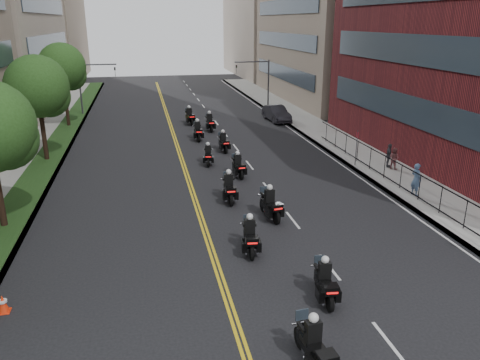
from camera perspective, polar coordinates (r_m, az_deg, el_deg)
The scene contains 26 objects.
ground at distance 15.52m, azimuth 6.62°, elevation -20.61°, with size 160.00×160.00×0.00m, color black.
sidewalk_right at distance 40.88m, azimuth 11.72°, elevation 4.64°, with size 4.00×90.00×0.15m, color gray.
sidewalk_left at distance 38.40m, azimuth -23.36°, elevation 2.55°, with size 4.00×90.00×0.15m, color gray.
grass_strip at distance 38.22m, azimuth -22.21°, elevation 2.78°, with size 2.00×90.00×0.04m, color #1A3A15.
building_right_far at distance 92.94m, azimuth 4.40°, elevation 20.74°, with size 15.00×28.00×26.00m, color #9F9080.
building_left_far at distance 91.13m, azimuth -24.67°, elevation 19.24°, with size 16.00×28.00×26.00m, color gray.
iron_fence at distance 29.15m, azimuth 20.00°, elevation -0.17°, with size 0.05×28.00×1.50m.
street_trees at distance 31.05m, azimuth -24.96°, elevation 8.40°, with size 4.40×38.40×7.98m.
traffic_signal_right at distance 55.35m, azimuth 2.51°, elevation 12.46°, with size 4.09×0.20×5.60m.
traffic_signal_left at distance 53.92m, azimuth -17.97°, elevation 11.42°, with size 4.09×0.20×5.60m.
motorcycle_0 at distance 14.79m, azimuth 9.05°, elevation -19.51°, with size 0.68×2.42×1.79m.
motorcycle_1 at distance 17.88m, azimuth 10.31°, elevation -12.27°, with size 0.67×2.33×1.72m.
motorcycle_2 at distance 20.95m, azimuth 1.22°, elevation -6.98°, with size 0.71×2.42×1.79m.
motorcycle_3 at distance 24.41m, azimuth 3.73°, elevation -3.10°, with size 0.75×2.48×1.84m.
motorcycle_4 at distance 26.71m, azimuth -1.34°, elevation -1.07°, with size 0.63×2.52×1.86m.
motorcycle_5 at distance 30.96m, azimuth -0.23°, elevation 1.65°, with size 0.60×2.33×1.72m.
motorcycle_6 at distance 33.70m, azimuth -3.91°, elevation 2.97°, with size 0.65×2.20×1.63m.
motorcycle_7 at distance 37.10m, azimuth -2.04°, elevation 4.55°, with size 0.60×2.33×1.72m.
motorcycle_8 at distance 40.83m, azimuth -5.18°, elevation 5.89°, with size 0.58×2.53×1.87m.
motorcycle_9 at distance 44.26m, azimuth -3.71°, elevation 6.95°, with size 0.58×2.54×1.87m.
motorcycle_10 at distance 47.25m, azimuth -6.16°, elevation 7.64°, with size 0.78×2.54×1.88m.
parked_sedan at distance 48.69m, azimuth 4.46°, elevation 8.08°, with size 1.67×4.79×1.58m, color black.
pedestrian_a at distance 28.96m, azimuth 20.68°, elevation 0.08°, with size 0.70×0.46×1.93m, color #496287.
pedestrian_b at distance 33.76m, azimuth 18.24°, elevation 2.53°, with size 0.73×0.57×1.49m, color brown.
pedestrian_c at distance 34.02m, azimuth 17.70°, elevation 2.86°, with size 0.98×0.41×1.67m, color #39393F.
traffic_cone at distance 19.07m, azimuth -26.92°, elevation -13.31°, with size 0.41×0.41×0.68m.
Camera 1 is at (-4.09, -11.29, 9.83)m, focal length 35.00 mm.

